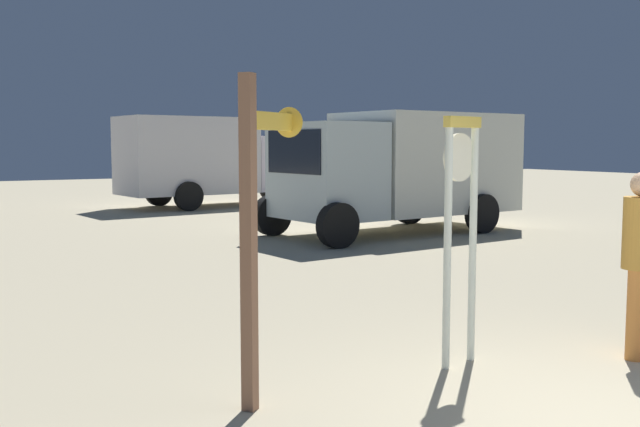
# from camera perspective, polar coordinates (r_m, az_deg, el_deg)

# --- Properties ---
(standing_clock) EXTENTS (0.47, 0.19, 2.28)m
(standing_clock) POSITION_cam_1_polar(r_m,az_deg,el_deg) (6.71, 11.00, 0.08)
(standing_clock) COLOR silver
(standing_clock) RESTS_ON ground_plane
(arrow_sign) EXTENTS (0.88, 0.71, 2.56)m
(arrow_sign) POSITION_cam_1_polar(r_m,az_deg,el_deg) (5.69, -4.22, 1.90)
(arrow_sign) COLOR #90634A
(arrow_sign) RESTS_ON ground_plane
(box_truck_near) EXTENTS (6.28, 3.21, 2.74)m
(box_truck_near) POSITION_cam_1_polar(r_m,az_deg,el_deg) (16.80, 6.47, 3.75)
(box_truck_near) COLOR silver
(box_truck_near) RESTS_ON ground_plane
(box_truck_far) EXTENTS (6.64, 3.06, 2.89)m
(box_truck_far) POSITION_cam_1_polar(r_m,az_deg,el_deg) (24.01, -8.64, 4.31)
(box_truck_far) COLOR silver
(box_truck_far) RESTS_ON ground_plane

